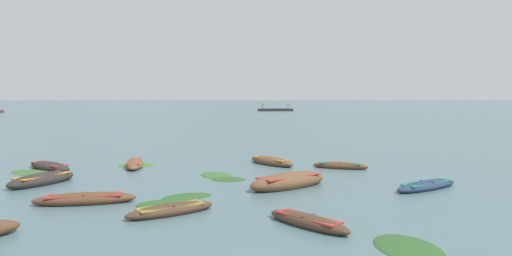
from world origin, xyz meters
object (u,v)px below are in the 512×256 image
(rowboat_3, at_px, (272,161))
(ferry_2, at_px, (275,110))
(rowboat_8, at_px, (85,199))
(rowboat_2, at_px, (50,166))
(rowboat_0, at_px, (171,210))
(rowboat_6, at_px, (289,181))
(rowboat_4, at_px, (340,166))
(rowboat_7, at_px, (135,164))
(rowboat_9, at_px, (42,180))
(rowboat_1, at_px, (308,221))
(rowboat_10, at_px, (427,185))

(rowboat_3, relative_size, ferry_2, 0.33)
(rowboat_3, height_order, rowboat_8, rowboat_3)
(rowboat_2, distance_m, ferry_2, 114.62)
(rowboat_0, relative_size, rowboat_6, 0.75)
(rowboat_4, bearing_deg, rowboat_7, 168.97)
(rowboat_7, relative_size, rowboat_9, 1.09)
(rowboat_1, xyz_separation_m, ferry_2, (21.92, 122.11, 0.31))
(rowboat_3, height_order, rowboat_9, rowboat_9)
(rowboat_1, xyz_separation_m, rowboat_2, (-11.03, 12.33, 0.02))
(rowboat_8, bearing_deg, rowboat_1, -28.40)
(rowboat_4, bearing_deg, rowboat_9, -170.29)
(rowboat_1, xyz_separation_m, rowboat_10, (6.39, 4.65, -0.00))
(rowboat_1, bearing_deg, rowboat_10, 36.07)
(rowboat_8, xyz_separation_m, rowboat_9, (-2.75, 4.04, 0.05))
(rowboat_9, bearing_deg, rowboat_6, -11.45)
(rowboat_9, bearing_deg, rowboat_3, 21.65)
(rowboat_4, height_order, ferry_2, ferry_2)
(rowboat_1, distance_m, rowboat_3, 12.48)
(rowboat_9, bearing_deg, ferry_2, 74.35)
(rowboat_6, bearing_deg, rowboat_10, -11.52)
(rowboat_6, relative_size, rowboat_10, 1.11)
(ferry_2, bearing_deg, rowboat_7, -104.62)
(rowboat_3, distance_m, ferry_2, 111.64)
(rowboat_7, distance_m, rowboat_8, 8.76)
(rowboat_1, xyz_separation_m, rowboat_3, (1.11, 12.43, 0.04))
(rowboat_4, xyz_separation_m, rowboat_9, (-14.64, -2.51, 0.06))
(rowboat_6, xyz_separation_m, rowboat_8, (-7.99, -1.87, -0.09))
(rowboat_1, relative_size, rowboat_2, 0.86)
(rowboat_0, xyz_separation_m, rowboat_6, (4.81, 3.84, 0.11))
(rowboat_7, bearing_deg, rowboat_9, -126.11)
(rowboat_0, xyz_separation_m, rowboat_4, (8.72, 8.53, -0.00))
(ferry_2, bearing_deg, rowboat_9, -105.65)
(rowboat_0, height_order, rowboat_10, rowboat_0)
(rowboat_2, relative_size, rowboat_9, 1.03)
(rowboat_8, bearing_deg, rowboat_10, 2.94)
(rowboat_1, relative_size, rowboat_9, 0.89)
(rowboat_8, bearing_deg, rowboat_6, 13.16)
(rowboat_2, height_order, rowboat_4, rowboat_2)
(rowboat_0, distance_m, ferry_2, 122.93)
(rowboat_0, distance_m, rowboat_6, 6.16)
(rowboat_6, height_order, rowboat_10, rowboat_6)
(rowboat_3, bearing_deg, rowboat_8, -134.82)
(rowboat_0, height_order, rowboat_8, rowboat_8)
(rowboat_9, xyz_separation_m, rowboat_10, (16.45, -3.34, -0.07))
(rowboat_7, bearing_deg, ferry_2, 75.38)
(rowboat_6, height_order, rowboat_8, rowboat_6)
(rowboat_7, height_order, rowboat_8, rowboat_7)
(rowboat_6, relative_size, rowboat_9, 1.24)
(rowboat_9, bearing_deg, rowboat_4, 9.71)
(rowboat_0, distance_m, rowboat_9, 8.44)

